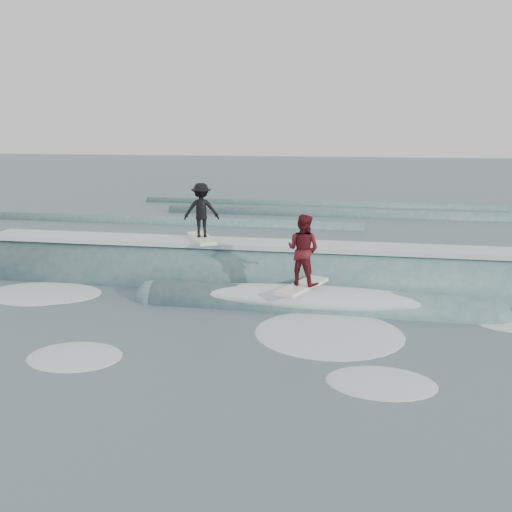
# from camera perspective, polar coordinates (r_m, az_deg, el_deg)

# --- Properties ---
(ground) EXTENTS (160.00, 160.00, 0.00)m
(ground) POSITION_cam_1_polar(r_m,az_deg,el_deg) (14.17, -2.18, -6.90)
(ground) COLOR #41595F
(ground) RESTS_ON ground
(breaking_wave) EXTENTS (23.90, 4.03, 2.49)m
(breaking_wave) POSITION_cam_1_polar(r_m,az_deg,el_deg) (17.51, 1.13, -2.90)
(breaking_wave) COLOR #3B6362
(breaking_wave) RESTS_ON ground
(surfer_black) EXTENTS (1.45, 2.02, 1.78)m
(surfer_black) POSITION_cam_1_polar(r_m,az_deg,el_deg) (17.77, -5.47, 4.34)
(surfer_black) COLOR white
(surfer_black) RESTS_ON ground
(surfer_red) EXTENTS (1.29, 2.06, 1.99)m
(surfer_red) POSITION_cam_1_polar(r_m,az_deg,el_deg) (15.11, 4.73, 0.33)
(surfer_red) COLOR white
(surfer_red) RESTS_ON ground
(whitewater) EXTENTS (15.30, 6.13, 0.10)m
(whitewater) POSITION_cam_1_polar(r_m,az_deg,el_deg) (14.02, -3.40, -7.13)
(whitewater) COLOR silver
(whitewater) RESTS_ON ground
(far_swells) EXTENTS (33.04, 8.65, 0.80)m
(far_swells) POSITION_cam_1_polar(r_m,az_deg,el_deg) (31.30, 2.90, 4.05)
(far_swells) COLOR #3B6362
(far_swells) RESTS_ON ground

